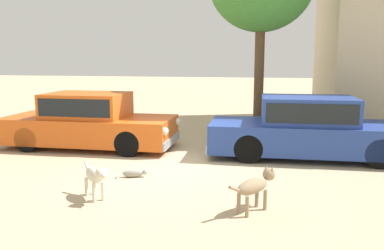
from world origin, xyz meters
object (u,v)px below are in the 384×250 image
parked_sedan_nearest (89,121)px  parked_sedan_second (308,128)px  stray_dog_tan (256,185)px  stray_cat (134,173)px  stray_dog_spotted (96,176)px

parked_sedan_nearest → parked_sedan_second: (5.59, -0.01, 0.00)m
parked_sedan_second → stray_dog_tan: (-1.11, -3.64, -0.30)m
stray_dog_tan → stray_cat: size_ratio=1.51×
parked_sedan_second → stray_dog_tan: 3.82m
parked_sedan_nearest → stray_dog_tan: (4.48, -3.66, -0.30)m
parked_sedan_nearest → stray_cat: size_ratio=7.49×
stray_dog_spotted → parked_sedan_second: bearing=89.7°
stray_dog_tan → stray_cat: bearing=98.7°
parked_sedan_second → stray_dog_tan: parked_sedan_second is taller
parked_sedan_second → stray_cat: size_ratio=7.87×
stray_dog_spotted → stray_dog_tan: size_ratio=0.79×
stray_dog_spotted → stray_dog_tan: stray_dog_tan is taller
parked_sedan_nearest → stray_dog_spotted: bearing=-63.8°
parked_sedan_second → stray_dog_tan: size_ratio=5.22×
parked_sedan_second → stray_dog_spotted: 5.24m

